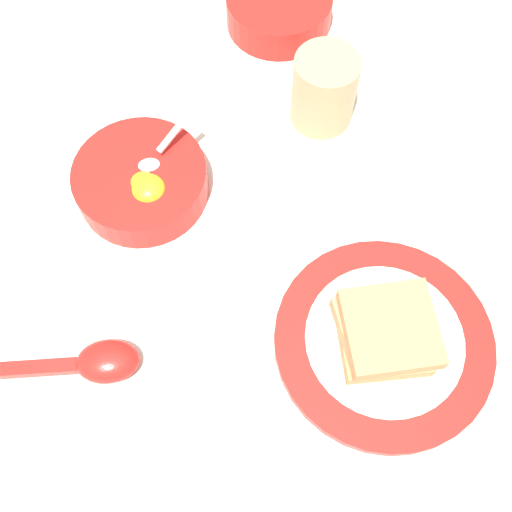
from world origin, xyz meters
The scene contains 7 objects.
ground_plane centered at (0.00, 0.00, 0.00)m, with size 3.00×3.00×0.00m, color silver.
egg_bowl centered at (-0.13, -0.01, 0.02)m, with size 0.15×0.15×0.07m.
toast_plate centered at (0.10, -0.23, 0.01)m, with size 0.22×0.22×0.01m.
toast_sandwich centered at (0.09, -0.23, 0.04)m, with size 0.09×0.09×0.05m.
soup_spoon centered at (-0.19, -0.20, 0.01)m, with size 0.14×0.05×0.03m.
congee_bowl centered at (0.07, 0.23, 0.02)m, with size 0.14×0.14×0.04m.
drinking_cup centered at (0.09, 0.07, 0.05)m, with size 0.07×0.07×0.09m.
Camera 1 is at (-0.06, -0.39, 0.58)m, focal length 42.00 mm.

